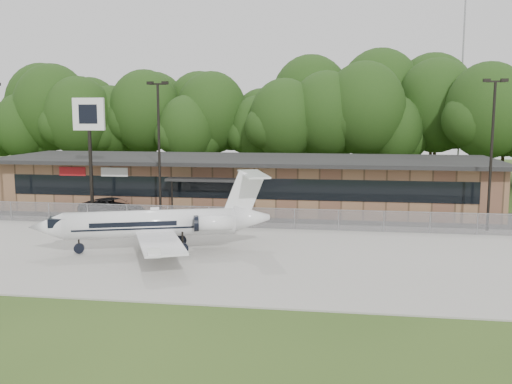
% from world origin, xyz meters
% --- Properties ---
extents(ground, '(160.00, 160.00, 0.00)m').
position_xyz_m(ground, '(0.00, 0.00, 0.00)').
color(ground, '#274217').
rests_on(ground, ground).
extents(apron, '(64.00, 18.00, 0.08)m').
position_xyz_m(apron, '(0.00, 8.00, 0.04)').
color(apron, '#9E9B93').
rests_on(apron, ground).
extents(parking_lot, '(50.00, 9.00, 0.06)m').
position_xyz_m(parking_lot, '(0.00, 19.50, 0.03)').
color(parking_lot, '#383835').
rests_on(parking_lot, ground).
extents(terminal, '(41.00, 11.65, 4.30)m').
position_xyz_m(terminal, '(-0.00, 23.94, 2.18)').
color(terminal, '#896444').
rests_on(terminal, ground).
extents(fence, '(46.00, 0.04, 1.52)m').
position_xyz_m(fence, '(0.00, 15.00, 0.78)').
color(fence, gray).
rests_on(fence, ground).
extents(treeline, '(72.00, 12.00, 15.00)m').
position_xyz_m(treeline, '(0.00, 42.00, 7.50)').
color(treeline, '#173510').
rests_on(treeline, ground).
extents(radio_mast, '(0.20, 0.20, 25.00)m').
position_xyz_m(radio_mast, '(22.00, 48.00, 12.50)').
color(radio_mast, gray).
rests_on(radio_mast, ground).
extents(light_pole_mid, '(1.55, 0.30, 10.23)m').
position_xyz_m(light_pole_mid, '(-5.00, 16.50, 5.98)').
color(light_pole_mid, black).
rests_on(light_pole_mid, ground).
extents(light_pole_right, '(1.55, 0.30, 10.23)m').
position_xyz_m(light_pole_right, '(18.00, 16.50, 5.98)').
color(light_pole_right, black).
rests_on(light_pole_right, ground).
extents(business_jet, '(13.59, 12.17, 4.62)m').
position_xyz_m(business_jet, '(-2.17, 7.69, 1.65)').
color(business_jet, white).
rests_on(business_jet, ground).
extents(suv, '(6.23, 4.88, 1.57)m').
position_xyz_m(suv, '(-8.97, 17.16, 0.79)').
color(suv, '#29292B').
rests_on(suv, ground).
extents(pole_sign, '(2.39, 0.36, 9.10)m').
position_xyz_m(pole_sign, '(-10.45, 16.79, 6.96)').
color(pole_sign, black).
rests_on(pole_sign, ground).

